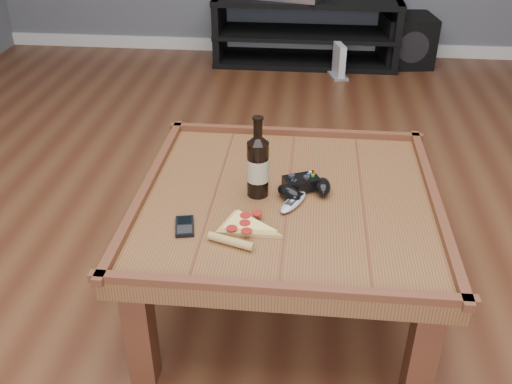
# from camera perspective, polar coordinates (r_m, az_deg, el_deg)

# --- Properties ---
(ground) EXTENTS (6.00, 6.00, 0.00)m
(ground) POSITION_cam_1_polar(r_m,az_deg,el_deg) (2.19, 2.88, -10.49)
(ground) COLOR #472314
(ground) RESTS_ON ground
(baseboard) EXTENTS (5.00, 0.02, 0.10)m
(baseboard) POSITION_cam_1_polar(r_m,az_deg,el_deg) (4.84, 4.99, 14.23)
(baseboard) COLOR silver
(baseboard) RESTS_ON ground
(coffee_table) EXTENTS (1.03, 1.03, 0.48)m
(coffee_table) POSITION_cam_1_polar(r_m,az_deg,el_deg) (1.96, 3.18, -1.91)
(coffee_table) COLOR #592D19
(coffee_table) RESTS_ON ground
(media_console) EXTENTS (1.40, 0.45, 0.50)m
(media_console) POSITION_cam_1_polar(r_m,az_deg,el_deg) (4.55, 5.03, 15.70)
(media_console) COLOR black
(media_console) RESTS_ON ground
(beer_bottle) EXTENTS (0.07, 0.07, 0.28)m
(beer_bottle) POSITION_cam_1_polar(r_m,az_deg,el_deg) (1.88, 0.19, 2.77)
(beer_bottle) COLOR black
(beer_bottle) RESTS_ON coffee_table
(game_controller) EXTENTS (0.19, 0.18, 0.06)m
(game_controller) POSITION_cam_1_polar(r_m,az_deg,el_deg) (1.93, 4.83, 0.55)
(game_controller) COLOR black
(game_controller) RESTS_ON coffee_table
(pizza_slice) EXTENTS (0.23, 0.30, 0.03)m
(pizza_slice) POSITION_cam_1_polar(r_m,az_deg,el_deg) (1.75, -1.32, -3.60)
(pizza_slice) COLOR tan
(pizza_slice) RESTS_ON coffee_table
(smartphone) EXTENTS (0.08, 0.11, 0.01)m
(smartphone) POSITION_cam_1_polar(r_m,az_deg,el_deg) (1.78, -7.14, -3.41)
(smartphone) COLOR black
(smartphone) RESTS_ON coffee_table
(remote_control) EXTENTS (0.11, 0.16, 0.02)m
(remote_control) POSITION_cam_1_polar(r_m,az_deg,el_deg) (1.87, 3.75, -1.00)
(remote_control) COLOR #9CA1AA
(remote_control) RESTS_ON coffee_table
(subwoofer) EXTENTS (0.42, 0.42, 0.37)m
(subwoofer) POSITION_cam_1_polar(r_m,az_deg,el_deg) (4.67, 14.80, 14.46)
(subwoofer) COLOR black
(subwoofer) RESTS_ON ground
(game_console) EXTENTS (0.16, 0.22, 0.24)m
(game_console) POSITION_cam_1_polar(r_m,az_deg,el_deg) (4.31, 8.29, 12.72)
(game_console) COLOR gray
(game_console) RESTS_ON ground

